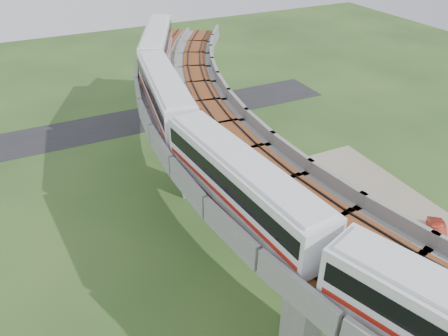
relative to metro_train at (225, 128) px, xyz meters
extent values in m
plane|color=#27471C|center=(-0.35, -0.75, -12.31)|extent=(160.00, 160.00, 0.00)
cube|color=gray|center=(13.65, -2.75, -12.29)|extent=(18.00, 26.00, 0.04)
cube|color=#232326|center=(-0.35, 29.25, -12.29)|extent=(60.00, 8.00, 0.03)
cube|color=#99968E|center=(8.77, 31.04, -8.11)|extent=(2.86, 2.93, 8.40)
cube|color=#99968E|center=(8.77, 31.04, -3.31)|extent=(7.21, 5.74, 1.20)
cube|color=#99968E|center=(0.56, 9.66, -8.11)|extent=(2.35, 2.51, 8.40)
cube|color=#99968E|center=(0.56, 9.66, -3.31)|extent=(7.31, 3.58, 1.20)
cube|color=#99968E|center=(0.56, -11.17, -8.11)|extent=(2.35, 2.51, 8.40)
cube|color=#99968E|center=(0.56, -11.17, -3.31)|extent=(7.31, 3.58, 1.20)
cube|color=gray|center=(5.84, 25.78, -2.31)|extent=(16.42, 20.91, 0.80)
cube|color=gray|center=(1.98, 27.68, -1.41)|extent=(8.66, 17.08, 1.00)
cube|color=gray|center=(9.69, 23.88, -1.41)|extent=(8.66, 17.08, 1.00)
cube|color=brown|center=(3.86, 26.76, -1.85)|extent=(10.68, 18.08, 0.12)
cube|color=black|center=(3.86, 26.76, -1.73)|extent=(9.69, 17.59, 0.12)
cube|color=brown|center=(7.81, 24.81, -1.85)|extent=(10.68, 18.08, 0.12)
cube|color=black|center=(7.81, 24.81, -1.73)|extent=(9.69, 17.59, 0.12)
cube|color=gray|center=(0.35, 8.37, -2.31)|extent=(11.77, 20.03, 0.80)
cube|color=gray|center=(-3.90, 9.03, -1.41)|extent=(3.22, 18.71, 1.00)
cube|color=gray|center=(4.60, 7.72, -1.41)|extent=(3.22, 18.71, 1.00)
cube|color=brown|center=(-1.83, 8.71, -1.85)|extent=(5.44, 19.05, 0.12)
cube|color=black|center=(-1.83, 8.71, -1.73)|extent=(4.35, 18.88, 0.12)
cube|color=brown|center=(2.52, 8.04, -1.85)|extent=(5.44, 19.05, 0.12)
cube|color=black|center=(2.52, 8.04, -1.73)|extent=(4.35, 18.88, 0.12)
cube|color=gray|center=(0.35, -9.88, -2.31)|extent=(11.77, 20.03, 0.80)
cube|color=gray|center=(-3.90, -10.54, -1.41)|extent=(3.22, 18.71, 1.00)
cube|color=gray|center=(4.60, -9.23, -1.41)|extent=(3.22, 18.71, 1.00)
cube|color=brown|center=(-1.83, -10.22, -1.85)|extent=(5.44, 19.05, 0.12)
cube|color=black|center=(-1.83, -10.22, -1.73)|extent=(4.35, 18.88, 0.12)
cube|color=brown|center=(2.52, -9.55, -1.85)|extent=(5.44, 19.05, 0.12)
cube|color=black|center=(2.52, -9.55, -1.73)|extent=(4.35, 18.88, 0.12)
cube|color=silver|center=(-2.24, -6.94, -0.07)|extent=(4.18, 15.19, 3.20)
cube|color=silver|center=(-2.24, -6.94, 1.63)|extent=(3.57, 14.39, 0.22)
cube|color=black|center=(-2.24, -6.94, 0.38)|extent=(4.18, 14.60, 1.15)
cube|color=#A21D10|center=(-2.24, -6.94, -0.82)|extent=(4.18, 14.60, 0.30)
cube|color=black|center=(-2.24, -6.94, -1.53)|extent=(3.16, 12.88, 0.28)
cube|color=silver|center=(-1.84, 8.62, -0.07)|extent=(4.93, 15.24, 3.20)
cube|color=silver|center=(-1.84, 8.62, 1.63)|extent=(4.28, 14.41, 0.22)
cube|color=black|center=(-1.84, 8.62, 0.38)|extent=(4.90, 14.65, 1.15)
cube|color=#A21D10|center=(-1.84, 8.62, -0.82)|extent=(4.90, 14.65, 0.30)
cube|color=black|center=(-1.84, 8.62, -1.53)|extent=(3.80, 12.89, 0.28)
cube|color=silver|center=(2.41, 23.58, -0.07)|extent=(8.35, 14.86, 3.20)
cube|color=silver|center=(2.41, 23.58, 1.63)|extent=(7.56, 13.96, 0.22)
cube|color=black|center=(2.41, 23.58, 0.38)|extent=(8.17, 14.33, 1.15)
cube|color=#A21D10|center=(2.41, 23.58, -0.82)|extent=(8.17, 14.33, 0.30)
cube|color=black|center=(2.41, 23.58, -1.53)|extent=(6.74, 12.48, 0.28)
cylinder|color=#2D382D|center=(11.90, 18.54, -11.56)|extent=(0.08, 0.08, 1.50)
cube|color=#2D382D|center=(11.03, 16.22, -11.56)|extent=(1.69, 4.77, 1.40)
cylinder|color=#2D382D|center=(10.27, 13.87, -11.56)|extent=(0.08, 0.08, 1.50)
cube|color=#2D382D|center=(9.62, 11.49, -11.56)|extent=(1.23, 4.91, 1.40)
cylinder|color=#2D382D|center=(9.09, 9.07, -11.56)|extent=(0.08, 0.08, 1.50)
cube|color=#2D382D|center=(8.68, 6.64, -11.56)|extent=(0.75, 4.99, 1.40)
cylinder|color=#2D382D|center=(8.39, 4.18, -11.56)|extent=(0.08, 0.08, 1.50)
cube|color=#2D382D|center=(8.21, 1.72, -11.56)|extent=(0.27, 5.04, 1.40)
cylinder|color=#2D382D|center=(8.15, -0.75, -11.56)|extent=(0.08, 0.08, 1.50)
cube|color=#2D382D|center=(8.21, -3.23, -11.56)|extent=(0.27, 5.04, 1.40)
cylinder|color=#2D382D|center=(8.39, -5.69, -11.56)|extent=(0.08, 0.08, 1.50)
cube|color=#2D382D|center=(8.68, -8.14, -11.56)|extent=(0.75, 4.99, 1.40)
cylinder|color=#2D382D|center=(9.09, -10.58, -11.56)|extent=(0.08, 0.08, 1.50)
cube|color=#2D382D|center=(9.62, -13.00, -11.56)|extent=(1.23, 4.91, 1.40)
cylinder|color=#2D382D|center=(10.27, -15.38, -11.56)|extent=(0.08, 0.08, 1.50)
cylinder|color=#382314|center=(10.95, 22.30, -11.70)|extent=(0.18, 0.18, 1.22)
ellipsoid|color=#113611|center=(10.95, 22.30, -10.30)|extent=(2.64, 2.64, 2.25)
cylinder|color=#382314|center=(7.97, 15.56, -11.50)|extent=(0.18, 0.18, 1.61)
ellipsoid|color=#113611|center=(7.97, 15.56, -9.88)|extent=(2.71, 2.71, 2.30)
cylinder|color=#382314|center=(7.81, 8.93, -11.51)|extent=(0.18, 0.18, 1.59)
ellipsoid|color=#113611|center=(7.81, 8.93, -10.16)|extent=(1.84, 1.84, 1.57)
cylinder|color=#382314|center=(6.13, 2.61, -11.65)|extent=(0.18, 0.18, 1.32)
ellipsoid|color=#113611|center=(6.13, 2.61, -10.36)|extent=(2.07, 2.07, 1.76)
cylinder|color=#382314|center=(5.50, -1.77, -11.77)|extent=(0.18, 0.18, 1.07)
ellipsoid|color=#113611|center=(5.50, -1.77, -10.29)|extent=(3.17, 3.17, 2.69)
cylinder|color=#382314|center=(5.96, -6.98, -11.48)|extent=(0.18, 0.18, 1.66)
ellipsoid|color=#113611|center=(5.96, -6.98, -9.86)|extent=(2.64, 2.64, 2.25)
ellipsoid|color=#113611|center=(8.31, -15.23, -10.17)|extent=(2.22, 2.22, 1.89)
imported|color=maroon|center=(18.63, -7.32, -11.64)|extent=(3.41, 3.82, 1.26)
imported|color=black|center=(13.32, 4.29, -11.68)|extent=(4.25, 2.25, 1.17)
camera|label=1|loc=(-13.07, -26.84, 15.22)|focal=35.00mm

